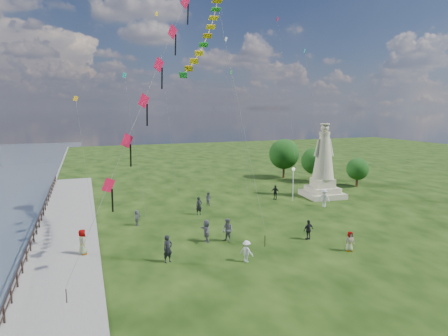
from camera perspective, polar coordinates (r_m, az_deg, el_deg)
name	(u,v)px	position (r m, az deg, el deg)	size (l,w,h in m)	color
waterfront	(48,247)	(32.65, -25.26, -10.82)	(200.00, 200.00, 1.51)	#354250
statue	(323,170)	(46.31, 14.88, -0.24)	(4.75, 4.75, 8.80)	#BAAF8C
lamppost	(293,177)	(43.65, 10.51, -1.33)	(0.36, 0.36, 3.89)	silver
tree_row	(304,158)	(56.27, 12.04, 1.47)	(10.03, 12.85, 6.00)	#382314
person_0	(168,249)	(26.68, -8.56, -12.10)	(0.71, 0.47, 1.95)	black
person_1	(228,230)	(30.23, 0.55, -9.46)	(0.93, 0.57, 1.91)	#595960
person_2	(247,251)	(26.61, 3.47, -12.55)	(0.99, 0.51, 1.53)	silver
person_3	(309,230)	(31.52, 12.76, -9.16)	(0.97, 0.49, 1.65)	black
person_4	(350,241)	(29.94, 18.62, -10.54)	(0.74, 0.45, 1.51)	#595960
person_5	(137,218)	(35.22, -13.11, -7.39)	(1.35, 0.58, 1.45)	#595960
person_6	(199,206)	(37.74, -3.83, -5.77)	(0.67, 0.44, 1.83)	black
person_7	(208,199)	(41.37, -2.42, -4.68)	(0.72, 0.45, 1.48)	#595960
person_8	(324,198)	(42.06, 15.02, -4.43)	(1.26, 0.65, 1.95)	silver
person_9	(275,192)	(44.30, 7.80, -3.69)	(1.00, 0.51, 1.70)	black
person_10	(83,243)	(29.40, -20.74, -10.67)	(0.91, 0.56, 1.86)	#595960
person_11	(206,231)	(30.25, -2.71, -9.53)	(1.70, 0.73, 1.84)	#595960
red_kite_train	(150,88)	(26.74, -11.17, 11.85)	(9.75, 9.35, 19.24)	black
small_kites	(215,68)	(47.11, -1.37, 14.96)	(28.90, 14.78, 31.68)	#168384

